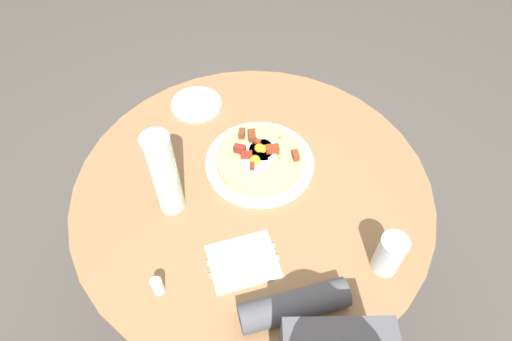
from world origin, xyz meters
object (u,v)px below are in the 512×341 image
(fork, at_px, (245,267))
(knife, at_px, (241,254))
(bread_plate, at_px, (196,104))
(water_glass, at_px, (389,254))
(pizza_plate, at_px, (259,162))
(breakfast_pizza, at_px, (259,157))
(water_bottle, at_px, (164,175))
(dining_table, at_px, (253,218))
(salt_shaker, at_px, (157,286))

(fork, distance_m, knife, 0.04)
(bread_plate, height_order, fork, bread_plate)
(bread_plate, relative_size, water_glass, 1.36)
(fork, bearing_deg, pizza_plate, 66.93)
(breakfast_pizza, xyz_separation_m, water_bottle, (0.15, -0.25, 0.11))
(dining_table, xyz_separation_m, water_glass, (0.25, 0.33, 0.24))
(bread_plate, relative_size, water_bottle, 0.61)
(pizza_plate, xyz_separation_m, water_glass, (0.34, 0.31, 0.06))
(breakfast_pizza, distance_m, bread_plate, 0.33)
(pizza_plate, bearing_deg, dining_table, -14.89)
(breakfast_pizza, height_order, knife, breakfast_pizza)
(dining_table, height_order, water_glass, water_glass)
(dining_table, bearing_deg, water_bottle, -74.99)
(knife, distance_m, salt_shaker, 0.22)
(salt_shaker, bearing_deg, bread_plate, 176.12)
(fork, height_order, knife, same)
(dining_table, height_order, fork, fork)
(bread_plate, bearing_deg, pizza_plate, 39.12)
(bread_plate, height_order, water_glass, water_glass)
(pizza_plate, relative_size, bread_plate, 1.93)
(dining_table, distance_m, bread_plate, 0.43)
(water_bottle, distance_m, salt_shaker, 0.27)
(pizza_plate, bearing_deg, salt_shaker, -32.64)
(breakfast_pizza, relative_size, water_glass, 2.11)
(water_bottle, height_order, salt_shaker, water_bottle)
(breakfast_pizza, relative_size, fork, 1.46)
(dining_table, bearing_deg, knife, -8.00)
(pizza_plate, relative_size, water_bottle, 1.18)
(water_glass, bearing_deg, water_bottle, -109.08)
(bread_plate, xyz_separation_m, salt_shaker, (0.65, -0.04, 0.02))
(breakfast_pizza, xyz_separation_m, knife, (0.31, -0.05, -0.02))
(bread_plate, bearing_deg, knife, 15.51)
(bread_plate, bearing_deg, water_bottle, -5.54)
(breakfast_pizza, height_order, salt_shaker, breakfast_pizza)
(pizza_plate, height_order, salt_shaker, salt_shaker)
(dining_table, relative_size, fork, 5.76)
(bread_plate, xyz_separation_m, water_bottle, (0.40, -0.04, 0.13))
(knife, xyz_separation_m, water_glass, (0.03, 0.36, 0.06))
(breakfast_pizza, height_order, water_glass, water_glass)
(knife, height_order, water_glass, water_glass)
(fork, bearing_deg, dining_table, 69.48)
(water_glass, relative_size, water_bottle, 0.45)
(dining_table, relative_size, knife, 5.76)
(salt_shaker, bearing_deg, breakfast_pizza, 147.59)
(dining_table, height_order, bread_plate, bread_plate)
(pizza_plate, xyz_separation_m, fork, (0.34, -0.04, 0.00))
(bread_plate, xyz_separation_m, knife, (0.56, 0.16, 0.00))
(fork, distance_m, water_bottle, 0.31)
(water_bottle, xyz_separation_m, salt_shaker, (0.25, -0.01, -0.11))
(water_bottle, bearing_deg, breakfast_pizza, 120.64)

